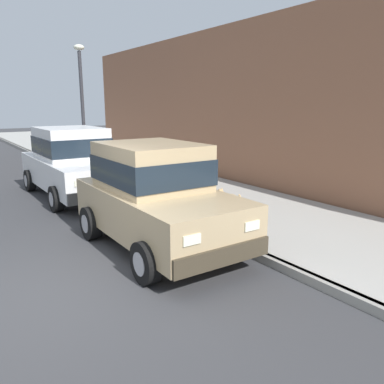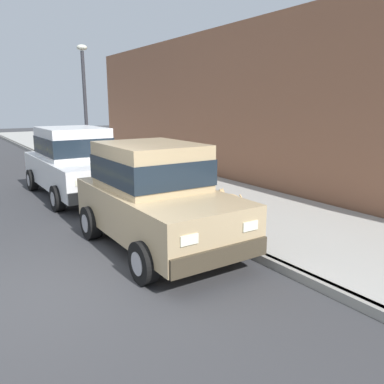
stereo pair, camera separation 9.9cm
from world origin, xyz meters
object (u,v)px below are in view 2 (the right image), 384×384
car_white_sedan (74,161)px  street_lamp (85,94)px  car_tan_hatchback (155,194)px  fire_hydrant (134,177)px  dog_tan (229,197)px

car_white_sedan → street_lamp: street_lamp is taller
car_tan_hatchback → car_white_sedan: (0.03, 4.84, 0.01)m
car_white_sedan → fire_hydrant: 1.73m
street_lamp → fire_hydrant: bearing=-88.4°
fire_hydrant → car_white_sedan: bearing=158.0°
car_tan_hatchback → street_lamp: street_lamp is taller
car_white_sedan → car_tan_hatchback: bearing=-90.4°
car_tan_hatchback → fire_hydrant: (1.56, 4.22, -0.50)m
car_white_sedan → fire_hydrant: bearing=-22.0°
dog_tan → fire_hydrant: size_ratio=1.01×
car_white_sedan → street_lamp: (1.43, 3.06, 1.92)m
street_lamp → car_tan_hatchback: bearing=-100.5°
car_tan_hatchback → dog_tan: car_tan_hatchback is taller
car_white_sedan → dog_tan: (2.36, -4.01, -0.55)m
car_white_sedan → street_lamp: 3.89m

